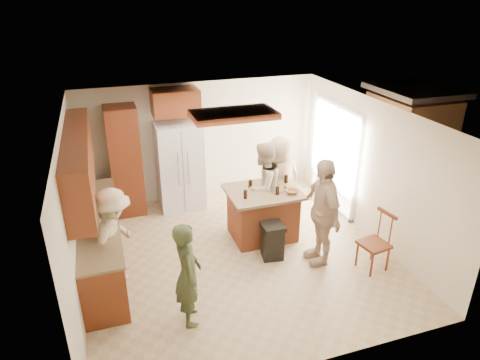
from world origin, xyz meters
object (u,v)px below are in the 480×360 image
object	(u,v)px
person_front_left	(188,274)
person_behind_right	(280,179)
person_counter	(115,239)
kitchen_island	(263,213)
person_side_right	(322,212)
trash_bin	(272,241)
refrigerator	(180,166)
spindle_chair	(375,244)
person_behind_left	(263,187)

from	to	relation	value
person_front_left	person_behind_right	size ratio (longest dim) A/B	0.89
person_counter	kitchen_island	world-z (taller)	person_counter
person_side_right	trash_bin	distance (m)	0.98
person_front_left	trash_bin	world-z (taller)	person_front_left
refrigerator	spindle_chair	distance (m)	4.07
person_side_right	refrigerator	xyz separation A→B (m)	(-1.80, 2.67, -0.02)
person_behind_left	person_behind_right	distance (m)	0.49
person_behind_right	person_side_right	world-z (taller)	person_side_right
person_behind_right	trash_bin	xyz separation A→B (m)	(-0.63, -1.20, -0.53)
person_behind_right	person_behind_left	bearing A→B (deg)	27.34
person_front_left	spindle_chair	bearing A→B (deg)	-80.64
person_behind_left	person_behind_right	size ratio (longest dim) A/B	1.01
person_counter	kitchen_island	size ratio (longest dim) A/B	1.26
spindle_chair	refrigerator	bearing A→B (deg)	128.78
spindle_chair	trash_bin	bearing A→B (deg)	150.94
person_behind_right	refrigerator	world-z (taller)	refrigerator
person_behind_left	spindle_chair	xyz separation A→B (m)	(1.26, -1.77, -0.41)
person_side_right	trash_bin	size ratio (longest dim) A/B	2.91
person_behind_left	person_side_right	bearing A→B (deg)	80.87
trash_bin	person_front_left	bearing A→B (deg)	-147.65
person_behind_left	kitchen_island	size ratio (longest dim) A/B	1.34
person_side_right	kitchen_island	world-z (taller)	person_side_right
person_front_left	refrigerator	size ratio (longest dim) A/B	0.84
person_counter	refrigerator	xyz separation A→B (m)	(1.43, 2.27, 0.09)
kitchen_island	person_behind_right	bearing A→B (deg)	43.26
kitchen_island	spindle_chair	size ratio (longest dim) A/B	1.29
kitchen_island	person_front_left	bearing A→B (deg)	-135.06
person_side_right	spindle_chair	world-z (taller)	person_side_right
kitchen_island	trash_bin	distance (m)	0.71
kitchen_island	refrigerator	bearing A→B (deg)	125.13
person_behind_left	refrigerator	distance (m)	1.88
refrigerator	kitchen_island	xyz separation A→B (m)	(1.17, -1.66, -0.43)
person_counter	person_front_left	bearing A→B (deg)	-121.45
spindle_chair	person_front_left	bearing A→B (deg)	-175.59
refrigerator	trash_bin	distance (m)	2.65
person_front_left	person_behind_right	xyz separation A→B (m)	(2.28, 2.24, 0.09)
person_front_left	person_behind_right	bearing A→B (deg)	-40.50
person_counter	trash_bin	xyz separation A→B (m)	(2.51, -0.08, -0.49)
kitchen_island	trash_bin	xyz separation A→B (m)	(-0.08, -0.68, -0.16)
person_side_right	refrigerator	bearing A→B (deg)	-143.12
person_behind_right	kitchen_island	xyz separation A→B (m)	(-0.54, -0.51, -0.38)
refrigerator	trash_bin	bearing A→B (deg)	-65.18
person_front_left	person_behind_left	world-z (taller)	person_behind_left
person_behind_right	spindle_chair	distance (m)	2.20
spindle_chair	person_behind_right	bearing A→B (deg)	112.23
trash_bin	spindle_chair	xyz separation A→B (m)	(1.45, -0.80, 0.13)
refrigerator	kitchen_island	size ratio (longest dim) A/B	1.41
person_front_left	person_counter	world-z (taller)	person_counter
person_front_left	kitchen_island	world-z (taller)	person_front_left
refrigerator	trash_bin	size ratio (longest dim) A/B	2.86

